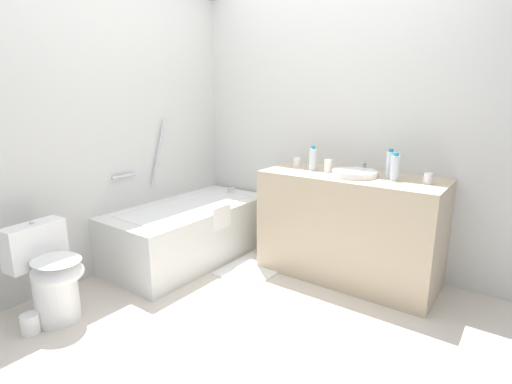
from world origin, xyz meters
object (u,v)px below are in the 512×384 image
bathtub (190,229)px  water_bottle_1 (395,168)px  toilet (51,274)px  toilet_paper_roll (30,324)px  sink_faucet (364,168)px  drinking_glass_1 (297,162)px  sink_basin (355,173)px  water_bottle_0 (390,164)px  water_bottle_2 (313,159)px  bath_mat (253,269)px  drinking_glass_2 (328,166)px  drinking_glass_0 (428,178)px

bathtub → water_bottle_1: size_ratio=7.52×
toilet → toilet_paper_roll: toilet is taller
sink_faucet → drinking_glass_1: bearing=99.3°
water_bottle_1 → toilet_paper_roll: 2.67m
toilet_paper_roll → sink_basin: bearing=-34.7°
sink_basin → water_bottle_0: size_ratio=1.58×
water_bottle_2 → bath_mat: (-0.38, 0.35, -0.95)m
drinking_glass_2 → toilet_paper_roll: bearing=151.1°
toilet → water_bottle_0: 2.51m
sink_basin → bath_mat: size_ratio=0.61×
water_bottle_0 → drinking_glass_1: 0.81m
sink_faucet → toilet_paper_roll: 2.62m
drinking_glass_1 → bath_mat: 1.01m
toilet_paper_roll → water_bottle_0: bearing=-37.6°
drinking_glass_1 → bath_mat: drinking_glass_1 is taller
bathtub → bath_mat: 0.70m
drinking_glass_0 → toilet_paper_roll: (-1.96, 1.84, -0.83)m
bathtub → drinking_glass_2: 1.39m
sink_basin → bath_mat: (-0.33, 0.74, -0.88)m
drinking_glass_0 → drinking_glass_2: drinking_glass_2 is taller
water_bottle_1 → drinking_glass_1: (0.07, 0.86, -0.06)m
water_bottle_2 → toilet_paper_roll: 2.33m
water_bottle_2 → water_bottle_1: bearing=-90.6°
toilet → drinking_glass_2: bearing=52.2°
toilet → water_bottle_0: (1.83, -1.59, 0.64)m
toilet → drinking_glass_1: (1.83, -0.78, 0.58)m
water_bottle_0 → sink_faucet: bearing=68.0°
bathtub → water_bottle_1: bathtub is taller
sink_basin → drinking_glass_2: size_ratio=3.32×
sink_faucet → toilet_paper_roll: sink_faucet is taller
water_bottle_1 → sink_faucet: bearing=59.9°
sink_basin → drinking_glass_1: (0.11, 0.57, 0.02)m
drinking_glass_2 → bath_mat: (-0.38, 0.49, -0.91)m
sink_faucet → water_bottle_1: 0.34m
water_bottle_1 → drinking_glass_0: bearing=-85.6°
drinking_glass_1 → drinking_glass_0: bearing=-92.9°
water_bottle_0 → drinking_glass_1: water_bottle_0 is taller
toilet → sink_basin: bearing=46.2°
toilet → water_bottle_2: 2.11m
sink_faucet → drinking_glass_0: bearing=-106.2°
drinking_glass_1 → drinking_glass_2: bearing=-101.5°
sink_faucet → water_bottle_0: bearing=-112.0°
sink_faucet → toilet_paper_roll: size_ratio=1.18×
water_bottle_2 → drinking_glass_2: 0.15m
sink_basin → toilet: bearing=141.8°
toilet → drinking_glass_1: bearing=61.3°
toilet → drinking_glass_2: size_ratio=6.35×
toilet → toilet_paper_roll: size_ratio=5.11×
toilet → sink_basin: 2.26m
toilet → water_bottle_2: (1.77, -0.97, 0.63)m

